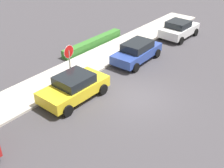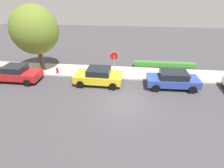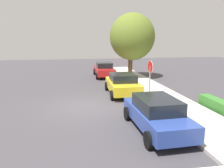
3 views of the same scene
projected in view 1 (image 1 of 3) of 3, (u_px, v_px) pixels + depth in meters
ground_plane at (137, 98)px, 16.09m from camera, size 60.00×60.00×0.00m
sidewalk_curb at (74, 71)px, 18.82m from camera, size 32.00×2.75×0.14m
stop_sign at (69, 57)px, 16.83m from camera, size 0.81×0.08×2.46m
parked_car_yellow at (74, 87)px, 15.68m from camera, size 4.08×2.15×1.46m
parked_car_blue at (137, 51)px, 19.88m from camera, size 4.26×2.01×1.45m
parked_car_white at (179, 29)px, 23.90m from camera, size 3.88×2.22×1.48m
front_yard_hedge at (93, 43)px, 22.36m from camera, size 6.25×0.63×0.63m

